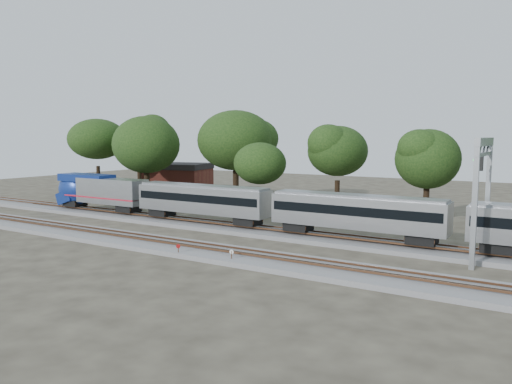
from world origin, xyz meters
TOP-DOWN VIEW (x-y plane):
  - ground at (0.00, 0.00)m, footprint 160.00×160.00m
  - track_far at (0.00, 6.00)m, footprint 160.00×5.00m
  - track_near at (0.00, -4.00)m, footprint 160.00×5.00m
  - switch_stand_red at (3.20, -6.14)m, footprint 0.33×0.14m
  - switch_stand_white at (8.05, -5.60)m, footprint 0.35×0.09m
  - switch_lever at (6.59, -6.02)m, footprint 0.54×0.38m
  - signal_gantry at (24.03, 6.00)m, footprint 0.67×7.94m
  - brick_building at (-27.19, 29.41)m, footprint 11.97×9.51m
  - tree_0 at (-34.14, 18.32)m, footprint 9.46×9.46m
  - tree_1 at (-26.41, 19.64)m, footprint 8.75×8.75m
  - tree_2 at (-20.31, 14.91)m, footprint 8.73×8.73m
  - tree_3 at (-10.03, 22.03)m, footprint 9.32×9.32m
  - tree_4 at (-1.94, 15.21)m, footprint 6.58×6.58m
  - tree_5 at (5.55, 21.49)m, footprint 8.06×8.06m
  - tree_6 at (16.55, 20.69)m, footprint 7.36×7.36m

SIDE VIEW (x-z plane):
  - ground at x=0.00m, z-range 0.00..0.00m
  - switch_lever at x=6.59m, z-range 0.00..0.30m
  - track_far at x=0.00m, z-range -0.16..0.57m
  - track_near at x=0.00m, z-range -0.16..0.57m
  - switch_stand_red at x=3.20m, z-range 0.15..1.22m
  - switch_stand_white at x=8.05m, z-range 0.15..1.26m
  - brick_building at x=-27.19m, z-range 0.02..5.15m
  - tree_4 at x=-1.94m, z-range 1.81..11.09m
  - signal_gantry at x=24.03m, z-range 2.21..11.86m
  - tree_6 at x=16.55m, z-range 2.03..12.40m
  - tree_5 at x=5.55m, z-range 2.23..13.59m
  - tree_2 at x=-20.31m, z-range 2.42..14.73m
  - tree_1 at x=-26.41m, z-range 2.43..14.77m
  - tree_3 at x=-10.03m, z-range 2.59..15.73m
  - tree_0 at x=-34.14m, z-range 2.62..15.96m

